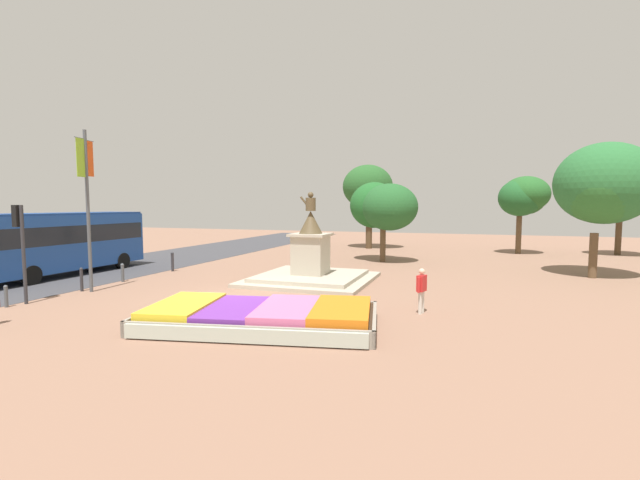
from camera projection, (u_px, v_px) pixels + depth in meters
ground_plane at (239, 300)px, 16.37m from camera, size 85.44×85.44×0.00m
street_asphalt_strip at (28, 283)px, 20.01m from camera, size 7.48×74.76×0.01m
flower_planter at (262, 316)px, 12.81m from camera, size 7.46×4.78×0.68m
statue_monument at (311, 265)px, 20.40m from camera, size 5.66×5.66×4.26m
traffic_light_near_crossing at (20, 235)px, 15.59m from camera, size 0.41×0.28×3.64m
banner_pole at (87, 203)px, 17.66m from camera, size 0.19×1.08×6.71m
city_bus at (61, 240)px, 22.03m from camera, size 2.43×9.10×3.24m
pedestrian_near_planter at (422, 288)px, 14.28m from camera, size 0.32×0.55×1.53m
kerb_bollard_south at (6, 296)px, 15.20m from camera, size 0.13×0.13×0.80m
kerb_bollard_mid_a at (81, 279)px, 18.04m from camera, size 0.14×0.14×1.01m
kerb_bollard_mid_b at (123, 272)px, 20.28m from camera, size 0.16×0.16×0.88m
kerb_bollard_north at (172, 261)px, 23.51m from camera, size 0.17×0.17×1.07m
park_tree_far_left at (604, 184)px, 21.40m from camera, size 4.70×4.62×6.77m
park_tree_behind_statue at (372, 193)px, 36.21m from camera, size 5.06×4.20×7.05m
park_tree_far_right at (630, 188)px, 30.32m from camera, size 4.48×4.33×6.99m
park_tree_street_side at (383, 206)px, 27.50m from camera, size 4.50×3.88×5.14m
park_tree_mid_canopy at (524, 196)px, 31.67m from camera, size 3.62×3.64×5.78m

